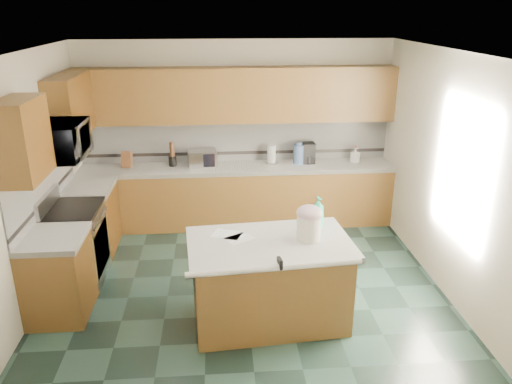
{
  "coord_description": "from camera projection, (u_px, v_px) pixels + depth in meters",
  "views": [
    {
      "loc": [
        -0.27,
        -5.02,
        3.14
      ],
      "look_at": [
        0.15,
        0.35,
        1.12
      ],
      "focal_mm": 35.0,
      "sensor_mm": 36.0,
      "label": 1
    }
  ],
  "objects": [
    {
      "name": "clamp_handle",
      "position": [
        281.0,
        268.0,
        4.51
      ],
      "size": [
        0.02,
        0.07,
        0.02
      ],
      "primitive_type": "cylinder",
      "rotation": [
        1.57,
        0.0,
        0.0
      ],
      "color": "black",
      "rests_on": "island_top"
    },
    {
      "name": "paper_towel",
      "position": [
        271.0,
        154.0,
        7.44
      ],
      "size": [
        0.12,
        0.12,
        0.28
      ],
      "primitive_type": "cylinder",
      "color": "white",
      "rests_on": "back_countertop"
    },
    {
      "name": "knife_block",
      "position": [
        127.0,
        160.0,
        7.24
      ],
      "size": [
        0.16,
        0.2,
        0.26
      ],
      "primitive_type": "cube",
      "rotation": [
        -0.31,
        0.0,
        -0.18
      ],
      "color": "#472814",
      "rests_on": "back_countertop"
    },
    {
      "name": "range_cooktop",
      "position": [
        71.0,
        210.0,
        5.81
      ],
      "size": [
        0.62,
        0.78,
        0.04
      ],
      "primitive_type": "cube",
      "color": "black",
      "rests_on": "range_body"
    },
    {
      "name": "left_upper_cab_front",
      "position": [
        22.0,
        140.0,
        4.75
      ],
      "size": [
        0.33,
        0.72,
        0.78
      ],
      "primitive_type": "cube",
      "color": "#381F07",
      "rests_on": "wall_left"
    },
    {
      "name": "toaster_oven",
      "position": [
        202.0,
        158.0,
        7.32
      ],
      "size": [
        0.43,
        0.32,
        0.24
      ],
      "primitive_type": "cube",
      "rotation": [
        0.0,
        0.0,
        0.1
      ],
      "color": "#B7B7BC",
      "rests_on": "back_countertop"
    },
    {
      "name": "wall_back",
      "position": [
        236.0,
        132.0,
        7.5
      ],
      "size": [
        4.6,
        0.04,
        2.7
      ],
      "primitive_type": "cube",
      "color": "beige",
      "rests_on": "ground"
    },
    {
      "name": "ceiling",
      "position": [
        244.0,
        53.0,
        4.86
      ],
      "size": [
        4.6,
        4.6,
        0.0
      ],
      "primitive_type": "plane",
      "color": "white",
      "rests_on": "ground"
    },
    {
      "name": "left_counter_rear",
      "position": [
        88.0,
        188.0,
        6.55
      ],
      "size": [
        0.64,
        0.82,
        0.06
      ],
      "primitive_type": "cube",
      "color": "silver",
      "rests_on": "left_base_cab_rear"
    },
    {
      "name": "microwave",
      "position": [
        62.0,
        141.0,
        5.52
      ],
      "size": [
        0.5,
        0.73,
        0.41
      ],
      "primitive_type": "imported",
      "rotation": [
        0.0,
        0.0,
        1.57
      ],
      "color": "#B7B7BC",
      "rests_on": "wall_left"
    },
    {
      "name": "water_jug_neck",
      "position": [
        299.0,
        144.0,
        7.37
      ],
      "size": [
        0.08,
        0.08,
        0.04
      ],
      "primitive_type": "cylinder",
      "color": "#5674A7",
      "rests_on": "water_jug"
    },
    {
      "name": "island_base",
      "position": [
        269.0,
        284.0,
        5.17
      ],
      "size": [
        1.61,
        1.01,
        0.86
      ],
      "primitive_type": "cube",
      "rotation": [
        0.0,
        0.0,
        0.08
      ],
      "color": "#381F07",
      "rests_on": "ground"
    },
    {
      "name": "wall_right",
      "position": [
        454.0,
        178.0,
        5.51
      ],
      "size": [
        0.04,
        4.6,
        2.7
      ],
      "primitive_type": "cube",
      "color": "beige",
      "rests_on": "ground"
    },
    {
      "name": "left_accent_band",
      "position": [
        46.0,
        198.0,
        5.79
      ],
      "size": [
        0.01,
        2.3,
        0.05
      ],
      "primitive_type": "cube",
      "color": "black",
      "rests_on": "wall_left"
    },
    {
      "name": "paper_towel_base",
      "position": [
        271.0,
        163.0,
        7.48
      ],
      "size": [
        0.19,
        0.19,
        0.01
      ],
      "primitive_type": "cylinder",
      "color": "#B7B7BC",
      "rests_on": "back_countertop"
    },
    {
      "name": "range_body",
      "position": [
        76.0,
        246.0,
        5.97
      ],
      "size": [
        0.6,
        0.76,
        0.88
      ],
      "primitive_type": "cube",
      "color": "#B7B7BC",
      "rests_on": "ground"
    },
    {
      "name": "utensil_bundle",
      "position": [
        172.0,
        149.0,
        7.27
      ],
      "size": [
        0.07,
        0.07,
        0.21
      ],
      "primitive_type": "cylinder",
      "color": "#472814",
      "rests_on": "utensil_crock"
    },
    {
      "name": "wall_left",
      "position": [
        21.0,
        190.0,
        5.16
      ],
      "size": [
        0.04,
        4.6,
        2.7
      ],
      "primitive_type": "cube",
      "color": "beige",
      "rests_on": "ground"
    },
    {
      "name": "treat_jar_lid",
      "position": [
        309.0,
        213.0,
        4.94
      ],
      "size": [
        0.26,
        0.26,
        0.16
      ],
      "primitive_type": "ellipsoid",
      "color": "#CBA5B0",
      "rests_on": "treat_jar"
    },
    {
      "name": "treat_jar_knob_end_r",
      "position": [
        314.0,
        208.0,
        4.93
      ],
      "size": [
        0.05,
        0.05,
        0.05
      ],
      "primitive_type": "sphere",
      "color": "tan",
      "rests_on": "treat_jar_lid"
    },
    {
      "name": "paper_sheet_b",
      "position": [
        227.0,
        234.0,
        5.15
      ],
      "size": [
        0.35,
        0.31,
        0.0
      ],
      "primitive_type": "cube",
      "rotation": [
        0.0,
        0.0,
        -0.37
      ],
      "color": "white",
      "rests_on": "island_top"
    },
    {
      "name": "left_backsplash",
      "position": [
        43.0,
        182.0,
        5.72
      ],
      "size": [
        0.02,
        2.3,
        0.63
      ],
      "primitive_type": "cube",
      "color": "silver",
      "rests_on": "wall_left"
    },
    {
      "name": "left_base_cab_rear",
      "position": [
        92.0,
        220.0,
        6.72
      ],
      "size": [
        0.6,
        0.82,
        0.86
      ],
      "primitive_type": "cube",
      "color": "#381F07",
      "rests_on": "ground"
    },
    {
      "name": "island_bullnose",
      "position": [
        275.0,
        268.0,
        4.55
      ],
      "size": [
        1.64,
        0.2,
        0.06
      ],
      "primitive_type": "cylinder",
      "rotation": [
        0.0,
        1.57,
        0.08
      ],
      "color": "silver",
      "rests_on": "island_base"
    },
    {
      "name": "back_countertop",
      "position": [
        237.0,
        168.0,
        7.36
      ],
      "size": [
        4.6,
        0.64,
        0.06
      ],
      "primitive_type": "cube",
      "color": "silver",
      "rests_on": "back_base_cab"
    },
    {
      "name": "water_jug",
      "position": [
        299.0,
        154.0,
        7.43
      ],
      "size": [
        0.17,
        0.17,
        0.28
      ],
      "primitive_type": "cylinder",
      "color": "#5674A7",
      "rests_on": "back_countertop"
    },
    {
      "name": "wall_front",
      "position": [
        265.0,
        306.0,
        3.17
      ],
      "size": [
        4.6,
        0.04,
        2.7
      ],
      "primitive_type": "cube",
      "color": "beige",
      "rests_on": "ground"
    },
    {
      "name": "range_handle",
      "position": [
        101.0,
        219.0,
        5.88
      ],
      "size": [
        0.02,
        0.66,
        0.02
      ],
      "primitive_type": "cylinder",
      "rotation": [
        1.57,
        0.0,
        0.0
      ],
      "color": "#B7B7BC",
      "rests_on": "range_body"
    },
    {
      "name": "back_backsplash",
      "position": [
        236.0,
        140.0,
        7.51
      ],
      "size": [
        4.6,
        0.02,
        0.63
      ],
      "primitive_type": "cube",
      "color": "silver",
      "rests_on": "back_countertop"
    },
    {
      "name": "soap_back_cap",
      "position": [
        356.0,
        147.0,
        7.45
      ],
      "size": [
        0.02,
        0.02,
        0.03
      ],
      "primitive_type": "cylinder",
      "color": "red",
      "rests_on": "soap_bottle_back"
    },
    {
      "name": "left_upper_cab_rear",
      "position": [
        69.0,
        107.0,
        6.3
      ],
      "size": [
        0.33,
        1.09,
        0.78
      ],
      "primitive_type": "cube",
      "color": "#381F07",
      "rests_on": "wall_left"
    },
    {
      "name": "range_oven_door",
      "position": [
        101.0,
        248.0,
        6.01
      ],
      "size": [
        0.02,
        0.68,
        0.55
      ],
      "primitive_type": "cube",
      "color": "black",
      "rests_on": "range_body"
    },
    {
      "name": "window_light_proxy",
      "position": [
        462.0,
        171.0,
        5.26
      ],
      "size": [
        0.02,
        1.4,
        1.1
      ],
      "primitive_type": "cube",
      "color": "white",
      "rests_on": "wall_right"
    },
    {
      "name": "coffee_carafe",
      "position": [
        309.0,
        159.0,
        7.44
      ],
      "size": [
        0.13,
        0.13,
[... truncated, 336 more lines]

